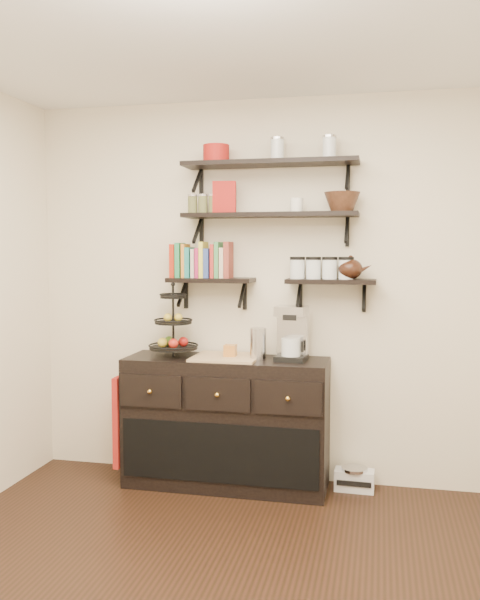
% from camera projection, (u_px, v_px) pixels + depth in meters
% --- Properties ---
extents(ceiling, '(3.50, 3.50, 0.02)m').
position_uv_depth(ceiling, '(206.00, 3.00, 2.70)').
color(ceiling, white).
rests_on(ceiling, back_wall).
extents(back_wall, '(3.50, 0.02, 2.70)m').
position_uv_depth(back_wall, '(273.00, 292.00, 4.51)').
color(back_wall, beige).
rests_on(back_wall, ground).
extents(shelf_top, '(1.20, 0.27, 0.23)m').
position_uv_depth(shelf_top, '(270.00, 164.00, 4.31)').
color(shelf_top, black).
rests_on(shelf_top, back_wall).
extents(shelf_mid, '(1.20, 0.27, 0.23)m').
position_uv_depth(shelf_mid, '(270.00, 216.00, 4.34)').
color(shelf_mid, black).
rests_on(shelf_mid, back_wall).
extents(shelf_low_left, '(0.60, 0.25, 0.23)m').
position_uv_depth(shelf_low_left, '(211.00, 281.00, 4.48)').
color(shelf_low_left, black).
rests_on(shelf_low_left, back_wall).
extents(shelf_low_right, '(0.60, 0.25, 0.23)m').
position_uv_depth(shelf_low_right, '(331.00, 282.00, 4.30)').
color(shelf_low_right, black).
rests_on(shelf_low_right, back_wall).
extents(cookbooks, '(0.43, 0.15, 0.26)m').
position_uv_depth(cookbooks, '(204.00, 261.00, 4.48)').
color(cookbooks, '#B32510').
rests_on(cookbooks, shelf_low_left).
extents(glass_canisters, '(0.43, 0.10, 0.13)m').
position_uv_depth(glass_canisters, '(321.00, 269.00, 4.30)').
color(glass_canisters, silver).
rests_on(glass_canisters, shelf_low_right).
extents(sideboard, '(1.40, 0.50, 0.92)m').
position_uv_depth(sideboard, '(226.00, 422.00, 4.42)').
color(sideboard, black).
rests_on(sideboard, floor).
extents(fruit_stand, '(0.34, 0.34, 0.50)m').
position_uv_depth(fruit_stand, '(174.00, 332.00, 4.45)').
color(fruit_stand, black).
rests_on(fruit_stand, sideboard).
extents(candle, '(0.08, 0.08, 0.08)m').
position_uv_depth(candle, '(230.00, 350.00, 4.37)').
color(candle, '#B46C29').
rests_on(candle, sideboard).
extents(coffee_maker, '(0.22, 0.21, 0.37)m').
position_uv_depth(coffee_maker, '(292.00, 334.00, 4.29)').
color(coffee_maker, black).
rests_on(coffee_maker, sideboard).
extents(thermal_carafe, '(0.11, 0.11, 0.22)m').
position_uv_depth(thermal_carafe, '(258.00, 344.00, 4.30)').
color(thermal_carafe, silver).
rests_on(thermal_carafe, sideboard).
extents(apron, '(0.04, 0.27, 0.63)m').
position_uv_depth(apron, '(123.00, 419.00, 4.48)').
color(apron, maroon).
rests_on(apron, sideboard).
extents(radio, '(0.27, 0.18, 0.16)m').
position_uv_depth(radio, '(354.00, 479.00, 4.35)').
color(radio, silver).
rests_on(radio, floor).
extents(recipe_box, '(0.17, 0.08, 0.22)m').
position_uv_depth(recipe_box, '(224.00, 197.00, 4.40)').
color(recipe_box, '#A01612').
rests_on(recipe_box, shelf_mid).
extents(walnut_bowl, '(0.24, 0.24, 0.13)m').
position_uv_depth(walnut_bowl, '(342.00, 202.00, 4.22)').
color(walnut_bowl, black).
rests_on(walnut_bowl, shelf_mid).
extents(ramekins, '(0.09, 0.09, 0.10)m').
position_uv_depth(ramekins, '(297.00, 205.00, 4.29)').
color(ramekins, white).
rests_on(ramekins, shelf_mid).
extents(teapot, '(0.22, 0.17, 0.16)m').
position_uv_depth(teapot, '(351.00, 267.00, 4.26)').
color(teapot, black).
rests_on(teapot, shelf_low_right).
extents(red_pot, '(0.18, 0.18, 0.12)m').
position_uv_depth(red_pot, '(216.00, 154.00, 4.38)').
color(red_pot, '#A01612').
rests_on(red_pot, shelf_top).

